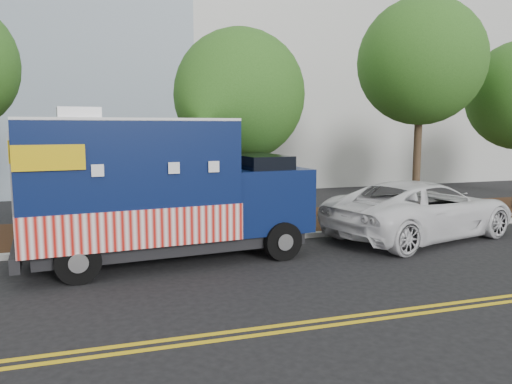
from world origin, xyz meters
name	(u,v)px	position (x,y,z in m)	size (l,w,h in m)	color
ground	(209,258)	(0.00, 0.00, 0.00)	(120.00, 120.00, 0.00)	black
curb	(198,243)	(0.00, 1.40, 0.07)	(120.00, 0.18, 0.15)	#9E9E99
mulch_strip	(185,228)	(0.00, 3.50, 0.07)	(120.00, 4.00, 0.15)	black
centerline_near	(268,327)	(0.00, -4.45, 0.01)	(120.00, 0.10, 0.01)	gold
centerline_far	(273,333)	(0.00, -4.70, 0.01)	(120.00, 0.10, 0.01)	gold
tree_b	(239,95)	(1.57, 2.72, 4.14)	(3.90, 3.90, 6.10)	#38281C
tree_c	(421,62)	(7.84, 2.72, 5.35)	(4.18, 4.18, 7.45)	#38281C
sign_post	(156,203)	(-1.07, 1.65, 1.20)	(0.06, 0.06, 2.40)	#473828
food_truck	(154,193)	(-1.27, 0.22, 1.65)	(7.13, 3.24, 3.65)	black
white_car	(421,209)	(6.40, 0.41, 0.84)	(2.78, 6.02, 1.67)	white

